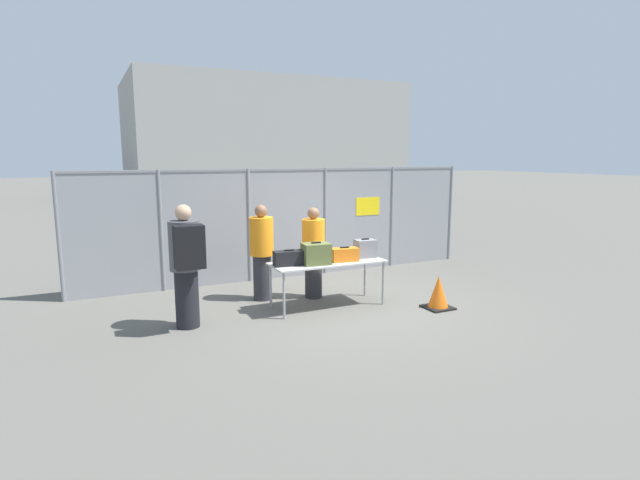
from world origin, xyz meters
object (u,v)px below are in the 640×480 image
object	(u,v)px
suitcase_orange	(345,255)
inspection_table	(328,265)
suitcase_black	(289,258)
suitcase_olive	(316,254)
security_worker_far	(262,251)
security_worker_near	(313,251)
traffic_cone	(438,293)
utility_trailer	(338,239)
traveler_hooded	(186,262)
suitcase_grey	(365,248)

from	to	relation	value
suitcase_orange	inspection_table	bearing A→B (deg)	161.59
suitcase_black	suitcase_orange	xyz separation A→B (m)	(0.97, -0.11, -0.01)
suitcase_orange	suitcase_olive	bearing A→B (deg)	-179.73
security_worker_far	security_worker_near	bearing A→B (deg)	170.84
suitcase_black	inspection_table	bearing A→B (deg)	-1.44
inspection_table	traffic_cone	xyz separation A→B (m)	(1.64, -0.90, -0.46)
inspection_table	traffic_cone	size ratio (longest dim) A/B	3.50
inspection_table	security_worker_far	bearing A→B (deg)	134.00
security_worker_far	suitcase_black	bearing A→B (deg)	109.23
utility_trailer	security_worker_far	bearing A→B (deg)	-135.50
inspection_table	suitcase_olive	distance (m)	0.36
suitcase_olive	traveler_hooded	world-z (taller)	traveler_hooded
security_worker_near	traffic_cone	bearing A→B (deg)	131.51
traffic_cone	suitcase_grey	bearing A→B (deg)	132.66
traveler_hooded	traffic_cone	world-z (taller)	traveler_hooded
suitcase_orange	security_worker_near	world-z (taller)	security_worker_near
security_worker_near	traffic_cone	size ratio (longest dim) A/B	2.95
suitcase_grey	security_worker_far	bearing A→B (deg)	152.63
inspection_table	security_worker_near	bearing A→B (deg)	88.30
suitcase_grey	traffic_cone	size ratio (longest dim) A/B	0.65
suitcase_grey	security_worker_near	size ratio (longest dim) A/B	0.22
suitcase_grey	traffic_cone	world-z (taller)	suitcase_grey
suitcase_black	security_worker_near	distance (m)	0.93
suitcase_olive	suitcase_orange	bearing A→B (deg)	0.27
suitcase_grey	suitcase_black	bearing A→B (deg)	-178.64
suitcase_olive	security_worker_far	distance (m)	1.16
inspection_table	suitcase_olive	xyz separation A→B (m)	(-0.26, -0.09, 0.23)
suitcase_orange	security_worker_near	bearing A→B (deg)	109.93
inspection_table	suitcase_orange	distance (m)	0.34
suitcase_orange	traffic_cone	world-z (taller)	suitcase_orange
inspection_table	suitcase_grey	world-z (taller)	suitcase_grey
suitcase_olive	security_worker_near	distance (m)	0.76
suitcase_olive	utility_trailer	xyz separation A→B (m)	(2.56, 4.10, -0.56)
utility_trailer	suitcase_orange	bearing A→B (deg)	-116.40
inspection_table	suitcase_black	bearing A→B (deg)	178.56
suitcase_black	suitcase_orange	bearing A→B (deg)	-6.38
suitcase_olive	traffic_cone	size ratio (longest dim) A/B	0.85
inspection_table	utility_trailer	xyz separation A→B (m)	(2.31, 4.00, -0.33)
suitcase_olive	suitcase_black	bearing A→B (deg)	165.77
security_worker_far	utility_trailer	distance (m)	4.47
security_worker_far	inspection_table	bearing A→B (deg)	142.51
suitcase_black	traveler_hooded	world-z (taller)	traveler_hooded
traffic_cone	suitcase_orange	bearing A→B (deg)	149.36
traffic_cone	inspection_table	bearing A→B (deg)	151.23
suitcase_olive	security_worker_far	size ratio (longest dim) A/B	0.28
security_worker_far	traffic_cone	world-z (taller)	security_worker_far
suitcase_olive	suitcase_orange	world-z (taller)	suitcase_olive
utility_trailer	suitcase_grey	bearing A→B (deg)	-111.35
suitcase_orange	traveler_hooded	distance (m)	2.63
suitcase_olive	utility_trailer	world-z (taller)	suitcase_olive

